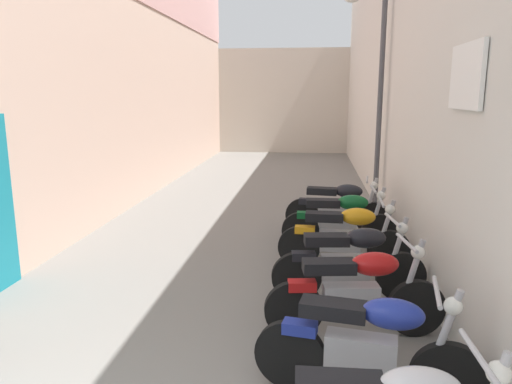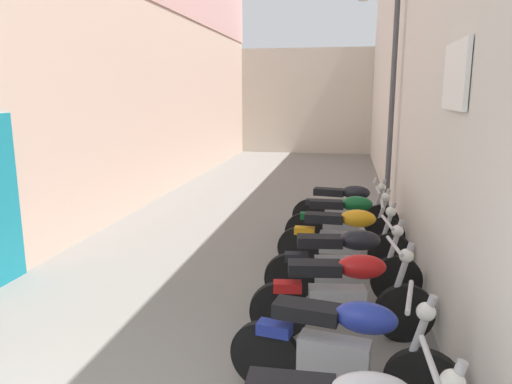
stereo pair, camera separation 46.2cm
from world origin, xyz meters
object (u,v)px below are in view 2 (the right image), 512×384
motorcycle_sixth (345,221)px  motorcycle_seventh (345,208)px  motorcycle_third (343,293)px  street_lamp (387,89)px  motorcycle_second (342,347)px  motorcycle_fourth (344,263)px  motorcycle_fifth (345,237)px

motorcycle_sixth → motorcycle_seventh: bearing=90.0°
motorcycle_third → motorcycle_seventh: size_ratio=1.00×
motorcycle_sixth → street_lamp: (0.69, 2.14, 2.02)m
motorcycle_sixth → motorcycle_third: bearing=-90.0°
motorcycle_second → motorcycle_sixth: (0.00, 3.84, 0.00)m
motorcycle_second → street_lamp: (0.69, 5.97, 2.02)m
motorcycle_seventh → street_lamp: 2.46m
motorcycle_sixth → motorcycle_fourth: bearing=-90.0°
motorcycle_seventh → street_lamp: bearing=60.6°
motorcycle_sixth → motorcycle_seventh: size_ratio=1.00×
motorcycle_fifth → motorcycle_sixth: size_ratio=1.00×
motorcycle_third → motorcycle_fourth: (0.00, 0.88, 0.00)m
motorcycle_third → motorcycle_second: bearing=-90.0°
motorcycle_second → motorcycle_fourth: 1.94m
motorcycle_second → motorcycle_fifth: size_ratio=0.99×
motorcycle_third → motorcycle_seventh: bearing=90.0°
motorcycle_sixth → street_lamp: 3.02m
motorcycle_third → motorcycle_sixth: same height
motorcycle_second → motorcycle_third: size_ratio=1.00×
motorcycle_second → motorcycle_fourth: bearing=90.0°
motorcycle_seventh → street_lamp: size_ratio=0.43×
motorcycle_second → motorcycle_seventh: bearing=90.0°
motorcycle_third → motorcycle_seventh: 3.69m
motorcycle_fourth → motorcycle_fifth: size_ratio=1.00×
motorcycle_fourth → motorcycle_sixth: size_ratio=1.00×
motorcycle_sixth → motorcycle_seventh: same height
motorcycle_fifth → motorcycle_sixth: (0.00, 0.87, 0.00)m
motorcycle_second → motorcycle_seventh: (0.00, 4.74, 0.00)m
motorcycle_fifth → motorcycle_sixth: 0.87m
motorcycle_third → motorcycle_sixth: 2.78m
motorcycle_second → street_lamp: 6.34m
motorcycle_third → motorcycle_fifth: size_ratio=1.00×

